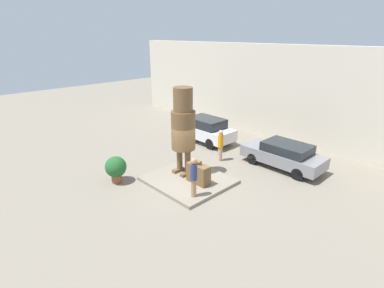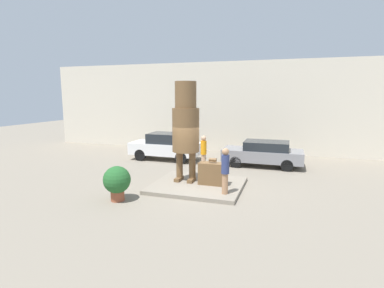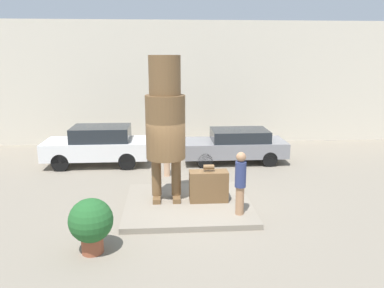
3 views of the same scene
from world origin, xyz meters
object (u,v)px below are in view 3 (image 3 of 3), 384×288
giant_suitcase (209,186)px  planter_pot (91,222)px  parked_car_grey (236,145)px  worker_hivis (167,151)px  statue_figure (165,118)px  parked_car_white (98,145)px  tourist (240,181)px

giant_suitcase → planter_pot: size_ratio=0.88×
giant_suitcase → parked_car_grey: bearing=70.2°
planter_pot → worker_hivis: worker_hivis is taller
statue_figure → giant_suitcase: size_ratio=3.73×
parked_car_white → parked_car_grey: bearing=-179.5°
giant_suitcase → tourist: tourist is taller
giant_suitcase → worker_hivis: size_ratio=0.64×
tourist → parked_car_grey: tourist is taller
giant_suitcase → planter_pot: planter_pot is taller
parked_car_white → worker_hivis: worker_hivis is taller
statue_figure → giant_suitcase: bearing=-10.0°
planter_pot → worker_hivis: (1.72, 5.44, 0.23)m
giant_suitcase → tourist: 1.34m
parked_car_grey → planter_pot: 8.48m
statue_figure → giant_suitcase: 2.37m
statue_figure → planter_pot: bearing=-121.6°
statue_figure → tourist: (1.97, -1.23, -1.52)m
tourist → parked_car_grey: 5.70m
parked_car_grey → tourist: bearing=80.7°
giant_suitcase → worker_hivis: worker_hivis is taller
tourist → planter_pot: (-3.67, -1.51, -0.37)m
parked_car_grey → worker_hivis: worker_hivis is taller
giant_suitcase → parked_car_grey: size_ratio=0.27×
parked_car_grey → worker_hivis: size_ratio=2.38×
parked_car_white → giant_suitcase: bearing=131.2°
statue_figure → tourist: size_ratio=2.42×
worker_hivis → tourist: bearing=-63.6°
parked_car_white → worker_hivis: (2.77, -1.64, 0.13)m
tourist → parked_car_grey: bearing=80.7°
worker_hivis → giant_suitcase: bearing=-67.4°
parked_car_grey → worker_hivis: 3.34m
parked_car_white → worker_hivis: size_ratio=2.33×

